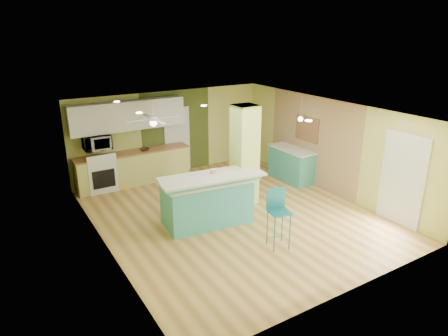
{
  "coord_description": "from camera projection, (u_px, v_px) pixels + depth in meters",
  "views": [
    {
      "loc": [
        -4.7,
        -7.26,
        4.25
      ],
      "look_at": [
        -0.01,
        0.4,
        1.06
      ],
      "focal_mm": 32.0,
      "sensor_mm": 36.0,
      "label": 1
    }
  ],
  "objects": [
    {
      "name": "wall_left",
      "position": [
        102.0,
        192.0,
        7.67
      ],
      "size": [
        0.01,
        7.0,
        2.5
      ],
      "primitive_type": "cube",
      "color": "#C1C469",
      "rests_on": "floor"
    },
    {
      "name": "interior_door",
      "position": [
        177.0,
        140.0,
        12.11
      ],
      "size": [
        0.82,
        0.05,
        2.0
      ],
      "primitive_type": "cube",
      "color": "silver",
      "rests_on": "floor"
    },
    {
      "name": "ceiling_fan",
      "position": [
        153.0,
        119.0,
        9.94
      ],
      "size": [
        1.41,
        1.41,
        0.61
      ],
      "color": "silver",
      "rests_on": "ceiling"
    },
    {
      "name": "wall_right",
      "position": [
        328.0,
        146.0,
        10.63
      ],
      "size": [
        0.01,
        7.0,
        2.5
      ],
      "primitive_type": "cube",
      "color": "#C1C469",
      "rests_on": "floor"
    },
    {
      "name": "column",
      "position": [
        245.0,
        155.0,
        9.87
      ],
      "size": [
        0.55,
        0.55,
        2.5
      ],
      "primitive_type": "cube",
      "color": "#C4DB65",
      "rests_on": "floor"
    },
    {
      "name": "stove",
      "position": [
        101.0,
        174.0,
        10.87
      ],
      "size": [
        0.76,
        0.66,
        1.08
      ],
      "color": "white",
      "rests_on": "floor"
    },
    {
      "name": "wood_panel",
      "position": [
        312.0,
        141.0,
        11.1
      ],
      "size": [
        0.02,
        3.4,
        2.5
      ],
      "primitive_type": "cube",
      "color": "#8D6E50",
      "rests_on": "floor"
    },
    {
      "name": "microwave",
      "position": [
        97.0,
        143.0,
        10.58
      ],
      "size": [
        0.7,
        0.48,
        0.39
      ],
      "primitive_type": "imported",
      "color": "white",
      "rests_on": "wall_back"
    },
    {
      "name": "side_counter",
      "position": [
        291.0,
        164.0,
        11.61
      ],
      "size": [
        0.63,
        1.48,
        0.95
      ],
      "color": "teal",
      "rests_on": "floor"
    },
    {
      "name": "wall_front",
      "position": [
        353.0,
        227.0,
        6.33
      ],
      "size": [
        6.0,
        0.01,
        2.5
      ],
      "primitive_type": "cube",
      "color": "#C1C469",
      "rests_on": "floor"
    },
    {
      "name": "floor",
      "position": [
        233.0,
        215.0,
        9.57
      ],
      "size": [
        6.0,
        7.0,
        0.01
      ],
      "primitive_type": "cube",
      "color": "olive",
      "rests_on": "ground"
    },
    {
      "name": "pendant_lamp",
      "position": [
        301.0,
        119.0,
        10.84
      ],
      "size": [
        0.14,
        0.14,
        0.69
      ],
      "color": "silver",
      "rests_on": "ceiling"
    },
    {
      "name": "wall_back",
      "position": [
        170.0,
        133.0,
        11.96
      ],
      "size": [
        6.0,
        0.01,
        2.5
      ],
      "primitive_type": "cube",
      "color": "#C1C469",
      "rests_on": "floor"
    },
    {
      "name": "olive_accent",
      "position": [
        177.0,
        132.0,
        12.05
      ],
      "size": [
        2.2,
        0.02,
        2.5
      ],
      "primitive_type": "cube",
      "color": "#424F1F",
      "rests_on": "floor"
    },
    {
      "name": "canister",
      "position": [
        213.0,
        173.0,
        8.94
      ],
      "size": [
        0.13,
        0.13,
        0.18
      ],
      "primitive_type": "cylinder",
      "color": "yellow",
      "rests_on": "peninsula"
    },
    {
      "name": "kitchen_run",
      "position": [
        134.0,
        168.0,
        11.34
      ],
      "size": [
        3.25,
        0.63,
        0.94
      ],
      "color": "#D0CD6D",
      "rests_on": "floor"
    },
    {
      "name": "upper_cabinets",
      "position": [
        128.0,
        116.0,
        10.94
      ],
      "size": [
        3.2,
        0.34,
        0.8
      ],
      "primitive_type": "cube",
      "color": "silver",
      "rests_on": "wall_back"
    },
    {
      "name": "bar_stool",
      "position": [
        278.0,
        209.0,
        7.97
      ],
      "size": [
        0.48,
        0.48,
        1.22
      ],
      "rotation": [
        0.0,
        0.0,
        -0.23
      ],
      "color": "teal",
      "rests_on": "floor"
    },
    {
      "name": "wall_decor",
      "position": [
        307.0,
        129.0,
        11.15
      ],
      "size": [
        0.03,
        0.9,
        0.7
      ],
      "primitive_type": "cube",
      "color": "brown",
      "rests_on": "wood_panel"
    },
    {
      "name": "french_door",
      "position": [
        402.0,
        180.0,
        8.83
      ],
      "size": [
        0.04,
        1.08,
        2.1
      ],
      "primitive_type": "cube",
      "color": "silver",
      "rests_on": "floor"
    },
    {
      "name": "peninsula",
      "position": [
        207.0,
        199.0,
        9.0
      ],
      "size": [
        2.35,
        1.45,
        1.23
      ],
      "rotation": [
        0.0,
        0.0,
        -0.11
      ],
      "color": "teal",
      "rests_on": "floor"
    },
    {
      "name": "fruit_bowl",
      "position": [
        145.0,
        149.0,
        11.3
      ],
      "size": [
        0.28,
        0.28,
        0.06
      ],
      "primitive_type": "imported",
      "rotation": [
        0.0,
        0.0,
        0.07
      ],
      "color": "#352315",
      "rests_on": "kitchen_run"
    },
    {
      "name": "ceiling",
      "position": [
        234.0,
        111.0,
        8.73
      ],
      "size": [
        6.0,
        7.0,
        0.01
      ],
      "primitive_type": "cube",
      "color": "white",
      "rests_on": "wall_back"
    }
  ]
}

